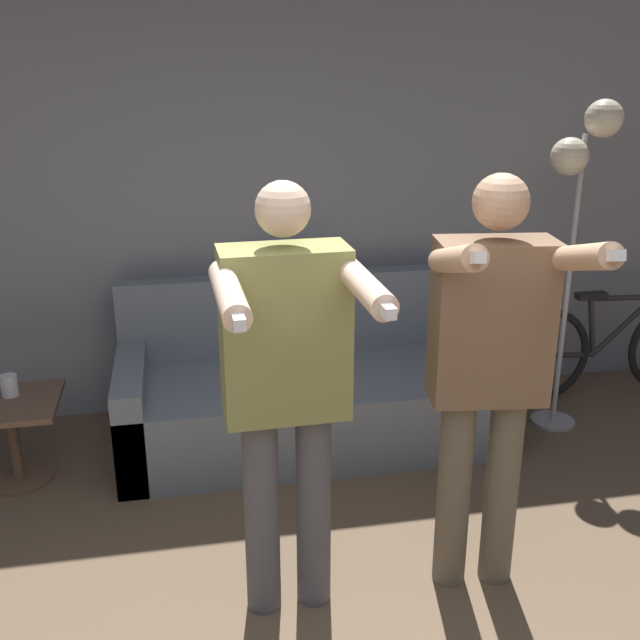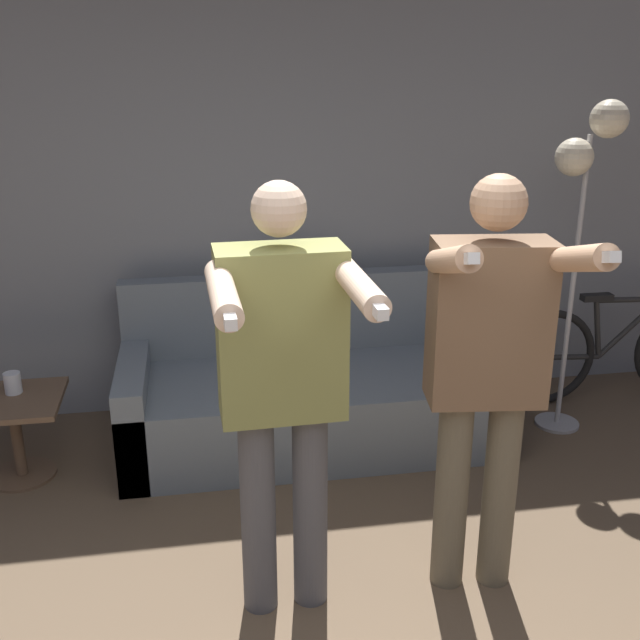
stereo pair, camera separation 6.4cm
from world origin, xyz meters
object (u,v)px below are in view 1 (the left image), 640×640
Objects in this scene: person_left at (286,379)px; cup at (9,385)px; person_right at (489,362)px; side_table at (11,423)px; cat at (288,262)px; bicycle at (609,348)px; floor_lamp at (583,171)px; couch at (310,393)px.

person_left is 1.91m from cup.
person_right is 2.53m from side_table.
side_table is (-1.29, 1.24, -0.69)m from person_left.
cat is 4.40× the size of cup.
bicycle is (2.38, 1.61, -0.68)m from person_left.
person_right is 15.34× the size of cup.
floor_lamp is at bearing 1.17° from side_table.
person_left is at bearing -145.93° from bicycle.
person_left is 15.32× the size of cup.
floor_lamp is at bearing -149.56° from bicycle.
person_right is at bearing -32.24° from cup.
person_right is (0.46, -1.42, 0.74)m from couch.
floor_lamp reaches higher than bicycle.
person_left reaches higher than side_table.
cup is at bearing -163.77° from cat.
person_left reaches higher than bicycle.
person_right reaches higher than side_table.
cup is at bearing 155.15° from person_right.
cat is 1.70m from cup.
cup is (-1.63, -0.11, 0.24)m from couch.
bicycle is at bearing 5.70° from side_table.
floor_lamp is at bearing -4.36° from couch.
bicycle reaches higher than cup.
side_table is (-1.56, -0.53, -0.66)m from cat.
cat is 1.75m from floor_lamp.
cat is (0.28, 1.77, -0.03)m from person_left.
cup is at bearing 179.82° from floor_lamp.
person_left is 1.11× the size of bicycle.
couch is at bearing -174.80° from bicycle.
cup is (-1.56, -0.46, -0.47)m from cat.
side_table is (-2.09, 1.24, -0.69)m from person_right.
couch is at bearing 6.31° from side_table.
floor_lamp reaches higher than person_right.
cup is at bearing 132.74° from person_left.
cat is 0.26× the size of floor_lamp.
couch is 1.25× the size of person_left.
bicycle is at bearing 4.54° from cup.
floor_lamp is at bearing -0.18° from cup.
couch is 0.79m from cat.
floor_lamp is 16.94× the size of cup.
person_right is 2.52m from cup.
cat is at bearing 175.54° from bicycle.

